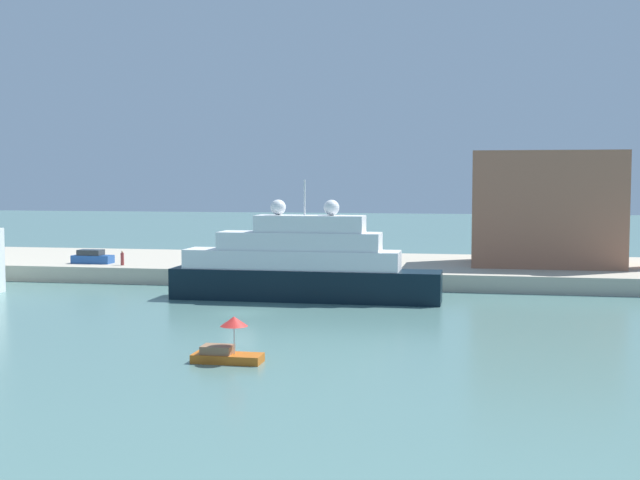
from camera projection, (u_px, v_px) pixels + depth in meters
name	position (u px, v px, depth m)	size (l,w,h in m)	color
ground	(240.00, 313.00, 67.97)	(400.00, 400.00, 0.00)	slate
quay_dock	(308.00, 268.00, 94.65)	(110.00, 22.58, 1.68)	#B7AD99
large_yacht	(301.00, 266.00, 75.15)	(24.39, 3.92, 10.85)	black
small_motorboat	(227.00, 347.00, 49.72)	(4.16, 1.64, 2.77)	#C66019
harbor_building	(546.00, 208.00, 89.57)	(15.50, 10.28, 12.15)	#9E664C
parked_car	(92.00, 257.00, 91.64)	(4.35, 1.81, 1.49)	#1E4C99
person_figure	(122.00, 259.00, 89.48)	(0.36, 0.36, 1.57)	maroon
mooring_bollard	(310.00, 267.00, 84.52)	(0.54, 0.54, 0.72)	black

